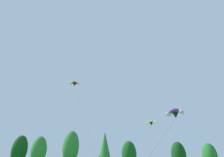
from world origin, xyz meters
TOP-DOWN VIEW (x-y plane):
  - treeline_tree_a at (-39.82, 55.06)m, footprint 5.13×5.13m
  - treeline_tree_b at (-31.75, 53.75)m, footprint 4.94×4.94m
  - treeline_tree_c at (-21.91, 56.56)m, footprint 5.47×5.47m
  - treeline_tree_d at (-10.37, 57.29)m, footprint 4.48×4.48m
  - treeline_tree_e at (-1.99, 52.26)m, footprint 4.30×4.30m
  - treeline_tree_f at (12.57, 57.24)m, footprint 4.32×4.32m
  - treeline_tree_g at (21.13, 56.64)m, footprint 4.15×4.15m
  - parafoil_kite_high_red_yellow at (-17.36, 43.75)m, footprint 14.40×17.10m
  - parafoil_kite_mid_purple at (8.50, 28.23)m, footprint 8.63×12.10m
  - parafoil_kite_far_lime_white at (4.89, 45.25)m, footprint 10.83×18.41m

SIDE VIEW (x-z plane):
  - treeline_tree_g at x=21.13m, z-range 0.91..9.60m
  - treeline_tree_e at x=-1.99m, z-range 0.97..10.24m
  - treeline_tree_f at x=12.57m, z-range 0.98..10.29m
  - treeline_tree_b at x=-31.75m, z-range 1.23..12.87m
  - treeline_tree_a at x=-39.82m, z-range 1.30..13.63m
  - treeline_tree_d at x=-10.37m, z-range 1.66..14.77m
  - treeline_tree_c at x=-21.91m, z-range 1.43..15.01m
  - parafoil_kite_mid_purple at x=8.50m, z-range 5.54..16.02m
  - parafoil_kite_far_lime_white at x=4.89m, z-range 6.93..18.81m
  - parafoil_kite_high_red_yellow at x=-17.36m, z-range 13.24..37.88m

